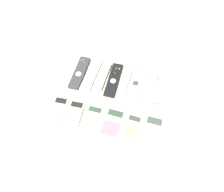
{
  "coord_description": "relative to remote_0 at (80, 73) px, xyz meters",
  "views": [
    {
      "loc": [
        0.15,
        -0.53,
        0.92
      ],
      "look_at": [
        0.0,
        0.03,
        0.01
      ],
      "focal_mm": 35.0,
      "sensor_mm": 36.0,
      "label": 1
    }
  ],
  "objects": [
    {
      "name": "calculator_1",
      "position": [
        0.06,
        -0.24,
        -0.0
      ],
      "size": [
        0.08,
        0.13,
        0.02
      ],
      "rotation": [
        0.0,
        0.0,
        0.06
      ],
      "color": "beige",
      "rests_on": "ground_plane"
    },
    {
      "name": "calculator_3",
      "position": [
        0.24,
        -0.24,
        -0.01
      ],
      "size": [
        0.09,
        0.15,
        0.01
      ],
      "rotation": [
        0.0,
        0.0,
        -0.03
      ],
      "color": "#B2B2B7",
      "rests_on": "ground_plane"
    },
    {
      "name": "calculator_2",
      "position": [
        0.15,
        -0.23,
        -0.01
      ],
      "size": [
        0.08,
        0.12,
        0.01
      ],
      "rotation": [
        0.0,
        0.0,
        0.01
      ],
      "color": "silver",
      "rests_on": "ground_plane"
    },
    {
      "name": "calculator_5",
      "position": [
        0.43,
        -0.24,
        -0.0
      ],
      "size": [
        0.09,
        0.16,
        0.02
      ],
      "rotation": [
        0.0,
        0.0,
        -0.03
      ],
      "color": "beige",
      "rests_on": "ground_plane"
    },
    {
      "name": "remote_1",
      "position": [
        0.07,
        0.0,
        -0.0
      ],
      "size": [
        0.06,
        0.22,
        0.02
      ],
      "rotation": [
        0.0,
        0.0,
        -0.04
      ],
      "color": "#B7B7BC",
      "rests_on": "ground_plane"
    },
    {
      "name": "calculator_0",
      "position": [
        -0.03,
        -0.23,
        -0.01
      ],
      "size": [
        0.08,
        0.14,
        0.01
      ],
      "rotation": [
        0.0,
        0.0,
        0.06
      ],
      "color": "silver",
      "rests_on": "ground_plane"
    },
    {
      "name": "remote_7",
      "position": [
        0.42,
        0.0,
        -0.0
      ],
      "size": [
        0.05,
        0.18,
        0.02
      ],
      "rotation": [
        0.0,
        0.0,
        0.06
      ],
      "color": "gray",
      "rests_on": "ground_plane"
    },
    {
      "name": "remote_2",
      "position": [
        0.12,
        0.0,
        0.0
      ],
      "size": [
        0.05,
        0.18,
        0.03
      ],
      "rotation": [
        0.0,
        0.0,
        -0.03
      ],
      "color": "white",
      "rests_on": "ground_plane"
    },
    {
      "name": "calculator_4",
      "position": [
        0.34,
        -0.23,
        -0.0
      ],
      "size": [
        0.07,
        0.12,
        0.02
      ],
      "rotation": [
        0.0,
        0.0,
        -0.05
      ],
      "color": "beige",
      "rests_on": "ground_plane"
    },
    {
      "name": "ground_plane",
      "position": [
        0.2,
        -0.13,
        -0.01
      ],
      "size": [
        3.0,
        3.0,
        0.0
      ],
      "primitive_type": "plane",
      "color": "beige"
    },
    {
      "name": "remote_3",
      "position": [
        0.19,
        0.0,
        -0.0
      ],
      "size": [
        0.06,
        0.21,
        0.02
      ],
      "rotation": [
        0.0,
        0.0,
        0.02
      ],
      "color": "black",
      "rests_on": "ground_plane"
    },
    {
      "name": "remote_6",
      "position": [
        0.36,
        -0.01,
        0.0
      ],
      "size": [
        0.05,
        0.21,
        0.02
      ],
      "rotation": [
        0.0,
        0.0,
        0.03
      ],
      "color": "white",
      "rests_on": "ground_plane"
    },
    {
      "name": "remote_0",
      "position": [
        0.0,
        0.0,
        0.0
      ],
      "size": [
        0.06,
        0.21,
        0.02
      ],
      "rotation": [
        0.0,
        0.0,
        0.02
      ],
      "color": "#333338",
      "rests_on": "ground_plane"
    },
    {
      "name": "remote_4",
      "position": [
        0.25,
        0.0,
        0.0
      ],
      "size": [
        0.04,
        0.18,
        0.02
      ],
      "rotation": [
        0.0,
        0.0,
        -0.01
      ],
      "color": "#B7B7BC",
      "rests_on": "ground_plane"
    },
    {
      "name": "remote_5",
      "position": [
        0.3,
        0.0,
        0.0
      ],
      "size": [
        0.06,
        0.22,
        0.03
      ],
      "rotation": [
        0.0,
        0.0,
        0.05
      ],
      "color": "white",
      "rests_on": "ground_plane"
    }
  ]
}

